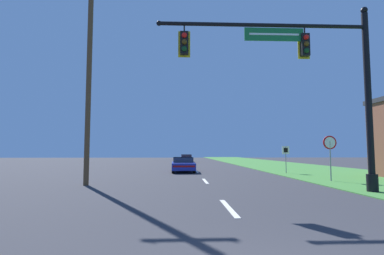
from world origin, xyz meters
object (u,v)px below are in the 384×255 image
object	(u,v)px
route_sign_post	(286,153)
stop_sign	(330,148)
signal_mast	(316,77)
far_car	(186,158)
utility_pole_near	(89,73)
car_ahead	(183,164)

from	to	relation	value
route_sign_post	stop_sign	bearing A→B (deg)	-86.60
signal_mast	far_car	distance (m)	36.38
utility_pole_near	route_sign_post	bearing A→B (deg)	29.86
far_car	stop_sign	bearing A→B (deg)	-76.98
far_car	signal_mast	bearing A→B (deg)	-82.76
far_car	route_sign_post	xyz separation A→B (m)	(6.92, -25.48, 0.92)
signal_mast	far_car	xyz separation A→B (m)	(-4.56, 35.86, -4.14)
signal_mast	stop_sign	distance (m)	5.91
car_ahead	route_sign_post	xyz separation A→B (m)	(7.73, -2.39, 0.92)
far_car	stop_sign	world-z (taller)	stop_sign
far_car	stop_sign	distance (m)	32.33
car_ahead	far_car	size ratio (longest dim) A/B	1.05
signal_mast	route_sign_post	world-z (taller)	signal_mast
far_car	stop_sign	size ratio (longest dim) A/B	1.78
stop_sign	utility_pole_near	size ratio (longest dim) A/B	0.23
far_car	route_sign_post	size ratio (longest dim) A/B	2.19
car_ahead	route_sign_post	world-z (taller)	route_sign_post
signal_mast	car_ahead	size ratio (longest dim) A/B	1.93
car_ahead	utility_pole_near	distance (m)	11.92
stop_sign	far_car	bearing A→B (deg)	103.02
signal_mast	stop_sign	bearing A→B (deg)	58.21
signal_mast	far_car	bearing A→B (deg)	97.24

